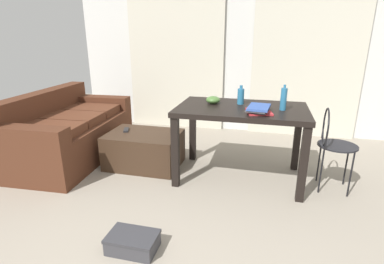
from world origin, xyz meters
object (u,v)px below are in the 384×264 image
at_px(craft_table, 241,117).
at_px(coffee_table, 144,149).
at_px(bottle_near, 241,96).
at_px(couch, 68,132).
at_px(bottle_far, 284,99).
at_px(tv_remote_primary, 126,130).
at_px(book_stack, 259,109).
at_px(shoebox, 133,242).
at_px(wire_chair, 332,139).
at_px(bowl, 213,100).

bearing_deg(craft_table, coffee_table, 178.14).
xyz_separation_m(craft_table, bottle_near, (-0.03, 0.14, 0.19)).
xyz_separation_m(couch, bottle_far, (2.50, -0.08, 0.56)).
distance_m(bottle_near, tv_remote_primary, 1.38).
bearing_deg(bottle_near, book_stack, -59.01).
distance_m(coffee_table, bottle_near, 1.26).
relative_size(bottle_near, shoebox, 0.56).
bearing_deg(shoebox, wire_chair, 41.75).
xyz_separation_m(craft_table, bowl, (-0.31, 0.09, 0.15)).
bearing_deg(coffee_table, bottle_far, -2.46).
bearing_deg(book_stack, shoebox, -124.17).
distance_m(wire_chair, shoebox, 2.04).
height_order(wire_chair, shoebox, wire_chair).
height_order(wire_chair, bottle_near, bottle_near).
height_order(craft_table, book_stack, book_stack).
distance_m(craft_table, bottle_near, 0.24).
xyz_separation_m(coffee_table, bottle_far, (1.49, -0.06, 0.69)).
bearing_deg(bowl, bottle_far, -9.38).
bearing_deg(tv_remote_primary, wire_chair, -23.11).
xyz_separation_m(couch, craft_table, (2.11, -0.05, 0.35)).
xyz_separation_m(craft_table, bottle_far, (0.39, -0.03, 0.22)).
height_order(couch, book_stack, book_stack).
relative_size(couch, wire_chair, 2.16).
distance_m(coffee_table, craft_table, 1.19).
distance_m(couch, wire_chair, 2.99).
bearing_deg(craft_table, wire_chair, -1.65).
height_order(coffee_table, craft_table, craft_table).
bearing_deg(bottle_far, shoebox, -127.30).
distance_m(bottle_near, bowl, 0.29).
height_order(couch, bowl, bowl).
bearing_deg(bottle_far, bowl, 170.62).
relative_size(couch, coffee_table, 2.15).
bearing_deg(bottle_near, craft_table, -78.46).
bearing_deg(couch, craft_table, -1.36).
xyz_separation_m(book_stack, shoebox, (-0.78, -1.15, -0.74)).
bearing_deg(craft_table, shoebox, -114.45).
bearing_deg(wire_chair, coffee_table, 178.23).
xyz_separation_m(craft_table, tv_remote_primary, (-1.33, 0.08, -0.26)).
relative_size(craft_table, bottle_far, 5.27).
relative_size(coffee_table, bowl, 5.51).
bearing_deg(couch, tv_remote_primary, 2.14).
distance_m(wire_chair, bowl, 1.22).
bearing_deg(couch, bottle_far, -1.79).
bearing_deg(shoebox, couch, 137.05).
distance_m(coffee_table, bottle_far, 1.64).
height_order(couch, tv_remote_primary, couch).
xyz_separation_m(coffee_table, bowl, (0.79, 0.05, 0.62)).
height_order(craft_table, tv_remote_primary, craft_table).
height_order(couch, bottle_far, bottle_far).
xyz_separation_m(tv_remote_primary, shoebox, (0.72, -1.43, -0.34)).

